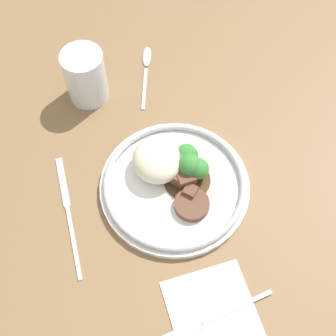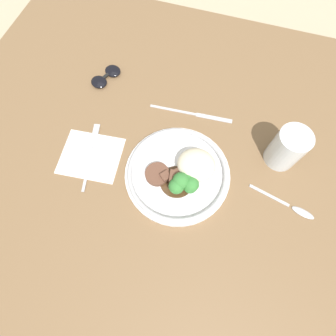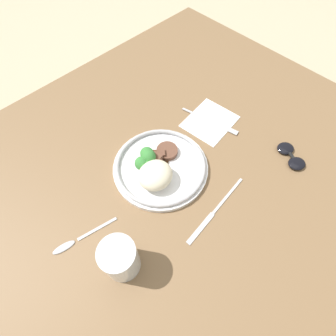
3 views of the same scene
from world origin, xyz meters
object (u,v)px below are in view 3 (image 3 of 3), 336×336
(fork, at_px, (215,123))
(knife, at_px, (214,212))
(sunglasses, at_px, (291,156))
(juice_glass, at_px, (121,259))
(plate, at_px, (158,167))
(spoon, at_px, (72,243))

(fork, relative_size, knife, 0.83)
(sunglasses, bearing_deg, knife, 15.29)
(juice_glass, height_order, sunglasses, juice_glass)
(plate, distance_m, juice_glass, 0.26)
(plate, relative_size, juice_glass, 2.40)
(juice_glass, bearing_deg, knife, 165.55)
(spoon, bearing_deg, fork, -167.16)
(sunglasses, bearing_deg, spoon, 2.70)
(juice_glass, distance_m, knife, 0.25)
(plate, height_order, sunglasses, plate)
(spoon, bearing_deg, knife, 160.93)
(spoon, bearing_deg, plate, -166.85)
(juice_glass, bearing_deg, plate, -151.17)
(plate, bearing_deg, spoon, 0.36)
(sunglasses, bearing_deg, fork, -51.82)
(spoon, relative_size, sunglasses, 1.48)
(juice_glass, xyz_separation_m, spoon, (0.05, -0.12, -0.05))
(fork, bearing_deg, plate, -103.16)
(plate, relative_size, fork, 1.35)
(plate, xyz_separation_m, sunglasses, (-0.30, 0.23, -0.01))
(knife, distance_m, spoon, 0.35)
(plate, xyz_separation_m, fork, (-0.24, 0.00, -0.02))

